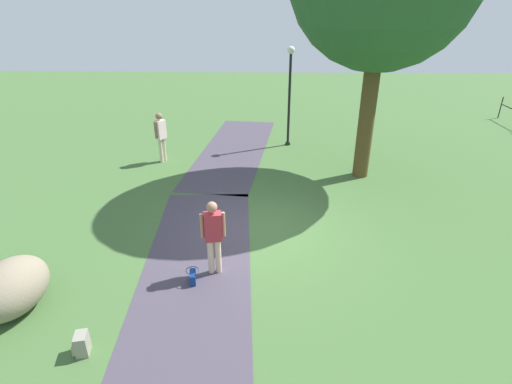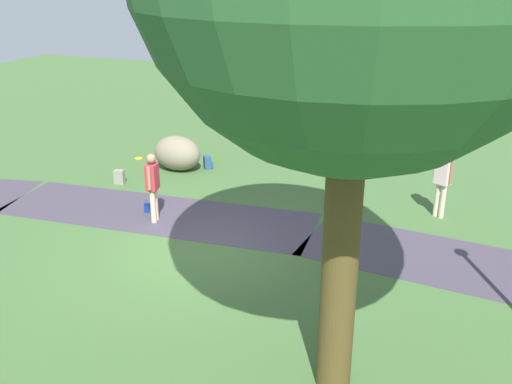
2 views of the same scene
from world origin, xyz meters
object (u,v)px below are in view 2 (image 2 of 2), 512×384
at_px(frisbee_on_grass, 139,158).
at_px(handbag_on_grass, 151,207).
at_px(lawn_boulder, 177,153).
at_px(backpack_by_boulder, 208,163).
at_px(woman_with_handbag, 153,183).
at_px(spare_backpack_on_lawn, 120,177).
at_px(man_near_boulder, 443,177).

bearing_deg(frisbee_on_grass, handbag_on_grass, 125.24).
bearing_deg(lawn_boulder, backpack_by_boulder, -155.37).
height_order(woman_with_handbag, spare_backpack_on_lawn, woman_with_handbag).
bearing_deg(spare_backpack_on_lawn, woman_with_handbag, 139.24).
xyz_separation_m(woman_with_handbag, backpack_by_boulder, (0.46, -4.03, -0.81)).
bearing_deg(handbag_on_grass, spare_backpack_on_lawn, -38.74).
bearing_deg(woman_with_handbag, handbag_on_grass, -49.71).
bearing_deg(handbag_on_grass, man_near_boulder, -161.67).
relative_size(woman_with_handbag, frisbee_on_grass, 6.77).
height_order(lawn_boulder, frisbee_on_grass, lawn_boulder).
xyz_separation_m(handbag_on_grass, frisbee_on_grass, (2.62, -3.71, -0.13)).
relative_size(man_near_boulder, backpack_by_boulder, 4.49).
distance_m(man_near_boulder, backpack_by_boulder, 7.10).
height_order(man_near_boulder, backpack_by_boulder, man_near_boulder).
relative_size(man_near_boulder, handbag_on_grass, 5.38).
bearing_deg(handbag_on_grass, frisbee_on_grass, -54.76).
bearing_deg(woman_with_handbag, backpack_by_boulder, -83.54).
relative_size(handbag_on_grass, backpack_by_boulder, 0.83).
distance_m(man_near_boulder, handbag_on_grass, 7.25).
distance_m(woman_with_handbag, frisbee_on_grass, 5.20).
height_order(handbag_on_grass, spare_backpack_on_lawn, spare_backpack_on_lawn).
bearing_deg(woman_with_handbag, lawn_boulder, -70.60).
distance_m(backpack_by_boulder, frisbee_on_grass, 2.53).
distance_m(spare_backpack_on_lawn, frisbee_on_grass, 2.30).
bearing_deg(handbag_on_grass, woman_with_handbag, 130.29).
bearing_deg(frisbee_on_grass, man_near_boulder, 171.26).
height_order(lawn_boulder, woman_with_handbag, woman_with_handbag).
xyz_separation_m(man_near_boulder, handbag_on_grass, (6.82, 2.26, -0.91)).
relative_size(lawn_boulder, man_near_boulder, 0.97).
bearing_deg(woman_with_handbag, frisbee_on_grass, -54.21).
distance_m(woman_with_handbag, backpack_by_boulder, 4.13).
bearing_deg(woman_with_handbag, spare_backpack_on_lawn, -40.76).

